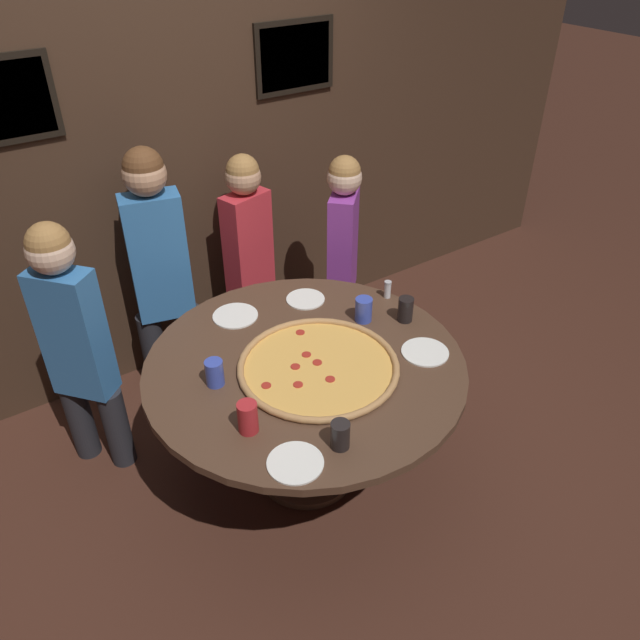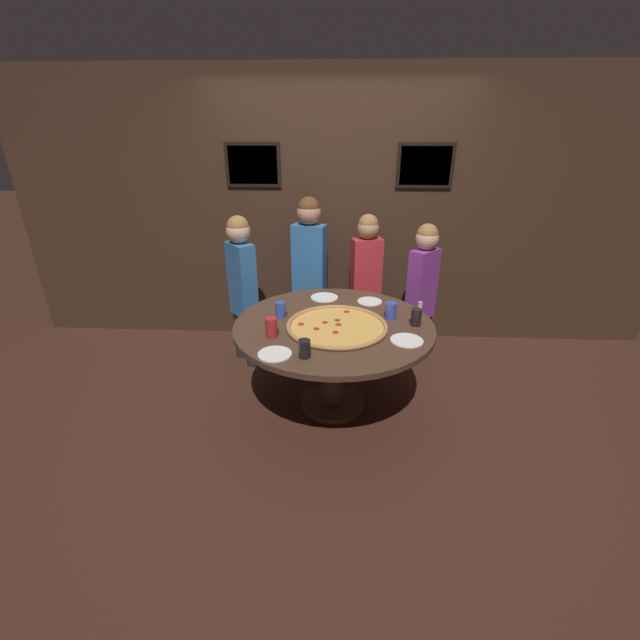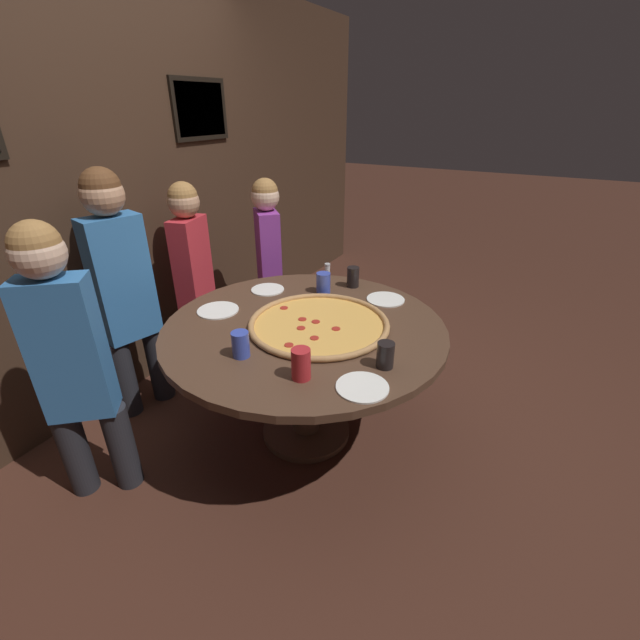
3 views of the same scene
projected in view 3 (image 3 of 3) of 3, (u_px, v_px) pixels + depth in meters
The scene contains 18 objects.
ground_plane at pixel (306, 432), 2.60m from camera, with size 24.00×24.00×0.00m, color #422319.
back_wall at pixel (112, 193), 2.59m from camera, with size 6.40×0.08×2.60m.
dining_table at pixel (305, 347), 2.33m from camera, with size 1.50×1.50×0.74m.
giant_pizza at pixel (319, 324), 2.25m from camera, with size 0.74×0.74×0.03m.
drink_cup_far_right at pixel (385, 355), 1.88m from camera, with size 0.08×0.08×0.12m, color black.
drink_cup_centre_back at pixel (241, 344), 1.96m from camera, with size 0.08×0.08×0.12m, color #384CB7.
drink_cup_beside_pizza at pixel (301, 364), 1.80m from camera, with size 0.08×0.08×0.14m, color #B22328.
drink_cup_by_shaker at pixel (352, 277), 2.71m from camera, with size 0.08×0.08×0.13m, color black.
drink_cup_near_left at pixel (323, 283), 2.63m from camera, with size 0.09×0.09×0.13m, color #384CB7.
white_plate_far_back at pixel (218, 310), 2.41m from camera, with size 0.23×0.23×0.01m, color white.
white_plate_beside_cup at pixel (385, 299), 2.55m from camera, with size 0.23×0.23×0.01m, color white.
white_plate_near_front at pixel (362, 387), 1.76m from camera, with size 0.22×0.22×0.01m, color white.
white_plate_left_side at pixel (268, 290), 2.68m from camera, with size 0.21×0.21×0.01m, color white.
condiment_shaker at pixel (327, 270), 2.86m from camera, with size 0.04×0.04×0.10m.
diner_centre_back at pixel (122, 284), 2.47m from camera, with size 0.39×0.24×1.50m.
diner_far_left at pixel (70, 356), 1.89m from camera, with size 0.32×0.35×1.40m.
diner_side_right at pixel (193, 270), 2.94m from camera, with size 0.36×0.22×1.35m.
diner_side_left at pixel (269, 258), 3.20m from camera, with size 0.32×0.32×1.33m.
Camera 3 is at (-1.72, -1.04, 1.79)m, focal length 24.00 mm.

